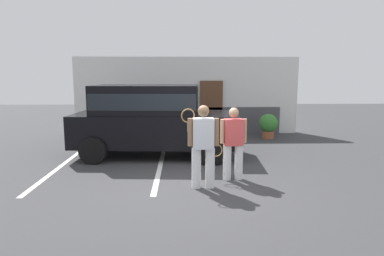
# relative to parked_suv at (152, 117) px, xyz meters

# --- Properties ---
(ground_plane) EXTENTS (40.00, 40.00, 0.00)m
(ground_plane) POSITION_rel_parked_suv_xyz_m (1.05, -2.70, -1.15)
(ground_plane) COLOR #38383A
(parking_stripe_0) EXTENTS (0.12, 4.40, 0.01)m
(parking_stripe_0) POSITION_rel_parked_suv_xyz_m (-2.28, -1.20, -1.14)
(parking_stripe_0) COLOR silver
(parking_stripe_0) RESTS_ON ground_plane
(parking_stripe_1) EXTENTS (0.12, 4.40, 0.01)m
(parking_stripe_1) POSITION_rel_parked_suv_xyz_m (0.29, -1.20, -1.14)
(parking_stripe_1) COLOR silver
(parking_stripe_1) RESTS_ON ground_plane
(house_frontage) EXTENTS (8.82, 0.40, 3.02)m
(house_frontage) POSITION_rel_parked_suv_xyz_m (1.06, 3.89, 0.27)
(house_frontage) COLOR white
(house_frontage) RESTS_ON ground_plane
(parked_suv) EXTENTS (4.71, 2.38, 2.05)m
(parked_suv) POSITION_rel_parked_suv_xyz_m (0.00, 0.00, 0.00)
(parked_suv) COLOR black
(parked_suv) RESTS_ON ground_plane
(tennis_player_man) EXTENTS (0.78, 0.27, 1.73)m
(tennis_player_man) POSITION_rel_parked_suv_xyz_m (1.29, -2.87, -0.24)
(tennis_player_man) COLOR white
(tennis_player_man) RESTS_ON ground_plane
(tennis_player_woman) EXTENTS (0.87, 0.29, 1.63)m
(tennis_player_woman) POSITION_rel_parked_suv_xyz_m (1.99, -2.33, -0.30)
(tennis_player_woman) COLOR white
(tennis_player_woman) RESTS_ON ground_plane
(potted_plant_by_porch) EXTENTS (0.69, 0.69, 0.91)m
(potted_plant_by_porch) POSITION_rel_parked_suv_xyz_m (4.04, 2.65, -0.64)
(potted_plant_by_porch) COLOR #9E5638
(potted_plant_by_porch) RESTS_ON ground_plane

